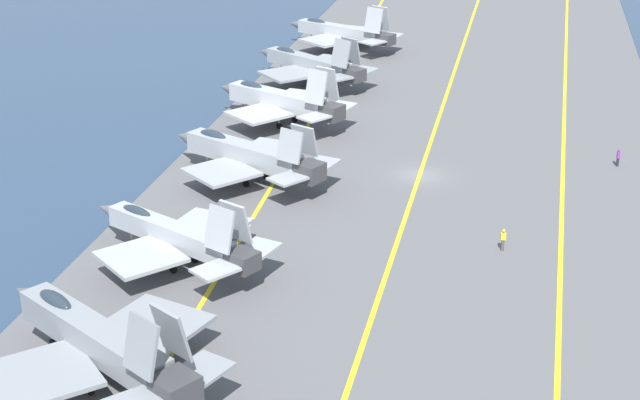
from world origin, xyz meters
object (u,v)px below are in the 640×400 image
(parked_jet_third, at_px, (176,235))
(crew_purple_vest, at_px, (618,156))
(parked_jet_sixth, at_px, (311,64))
(crew_yellow_vest, at_px, (503,239))
(parked_jet_seventh, at_px, (342,32))
(parked_jet_second, at_px, (97,340))
(parked_jet_fifth, at_px, (280,100))
(parked_jet_fourth, at_px, (247,154))

(parked_jet_third, height_order, crew_purple_vest, parked_jet_third)
(parked_jet_sixth, height_order, crew_yellow_vest, parked_jet_sixth)
(parked_jet_seventh, xyz_separation_m, crew_yellow_vest, (-58.89, -23.80, -1.32))
(parked_jet_sixth, bearing_deg, parked_jet_second, -178.48)
(parked_jet_seventh, bearing_deg, parked_jet_fifth, 179.96)
(parked_jet_fourth, xyz_separation_m, crew_purple_vest, (10.56, -32.38, -1.48))
(crew_yellow_vest, bearing_deg, parked_jet_seventh, 22.01)
(parked_jet_third, xyz_separation_m, crew_purple_vest, (27.91, -32.73, -1.43))
(parked_jet_fifth, distance_m, parked_jet_sixth, 15.54)
(parked_jet_third, bearing_deg, parked_jet_second, -177.30)
(parked_jet_seventh, bearing_deg, crew_purple_vest, -139.00)
(parked_jet_second, relative_size, parked_jet_fifth, 1.06)
(parked_jet_fourth, height_order, parked_jet_sixth, parked_jet_sixth)
(parked_jet_fourth, distance_m, crew_purple_vest, 34.09)
(parked_jet_fourth, relative_size, crew_purple_vest, 9.64)
(parked_jet_third, height_order, parked_jet_fourth, parked_jet_third)
(parked_jet_third, xyz_separation_m, parked_jet_seventh, (66.35, 0.68, -0.09))
(parked_jet_third, height_order, parked_jet_sixth, parked_jet_sixth)
(crew_yellow_vest, xyz_separation_m, crew_purple_vest, (20.45, -9.61, -0.02))
(crew_yellow_vest, distance_m, crew_purple_vest, 22.60)
(parked_jet_second, distance_m, parked_jet_seventh, 81.59)
(parked_jet_third, relative_size, crew_purple_vest, 9.22)
(parked_jet_third, distance_m, crew_yellow_vest, 24.34)
(parked_jet_third, distance_m, crew_purple_vest, 43.04)
(parked_jet_fifth, bearing_deg, parked_jet_second, -178.33)
(parked_jet_fourth, bearing_deg, parked_jet_third, 178.82)
(parked_jet_fifth, distance_m, parked_jet_seventh, 33.01)
(parked_jet_third, distance_m, parked_jet_fifth, 33.34)
(parked_jet_fourth, bearing_deg, parked_jet_second, -179.37)
(parked_jet_second, xyz_separation_m, crew_purple_vest, (43.14, -32.02, -1.71))
(parked_jet_seventh, distance_m, crew_yellow_vest, 63.53)
(parked_jet_fifth, bearing_deg, parked_jet_seventh, -0.04)
(parked_jet_second, bearing_deg, parked_jet_fourth, 0.63)
(parked_jet_third, distance_m, parked_jet_fourth, 17.35)
(parked_jet_seventh, bearing_deg, parked_jet_third, -179.41)
(parked_jet_sixth, bearing_deg, crew_purple_vest, -121.87)
(parked_jet_second, relative_size, parked_jet_fourth, 1.01)
(parked_jet_second, height_order, crew_purple_vest, parked_jet_second)
(parked_jet_third, xyz_separation_m, parked_jet_sixth, (48.87, 0.98, 0.03))
(parked_jet_third, bearing_deg, parked_jet_seventh, 0.59)
(parked_jet_fifth, relative_size, crew_yellow_vest, 9.05)
(crew_yellow_vest, bearing_deg, parked_jet_fifth, 42.64)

